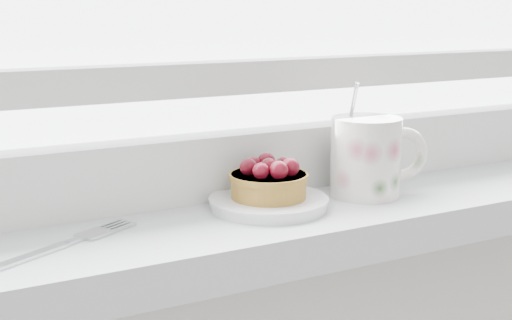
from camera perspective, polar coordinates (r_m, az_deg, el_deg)
saucer at (r=0.74m, az=1.01°, el=-3.45°), size 0.12×0.12×0.01m
raspberry_tart at (r=0.73m, az=1.03°, el=-1.64°), size 0.08×0.08×0.04m
floral_mug at (r=0.79m, az=8.98°, el=0.40°), size 0.12×0.10×0.12m
fork at (r=0.64m, az=-16.01°, el=-6.82°), size 0.17×0.10×0.00m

